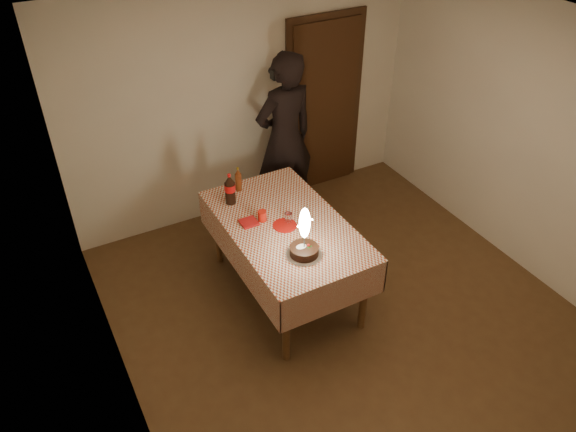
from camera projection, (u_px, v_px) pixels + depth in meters
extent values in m
cube|color=brown|center=(352.00, 322.00, 5.22)|extent=(4.00, 4.50, 0.01)
cube|color=silver|center=(244.00, 102.00, 6.06)|extent=(4.00, 0.04, 2.60)
cube|color=silver|center=(112.00, 291.00, 3.69)|extent=(0.04, 4.50, 2.60)
cube|color=silver|center=(540.00, 149.00, 5.23)|extent=(0.04, 4.50, 2.60)
cube|color=silver|center=(378.00, 47.00, 3.70)|extent=(4.00, 4.50, 0.04)
cube|color=#472814|center=(324.00, 108.00, 6.59)|extent=(0.85, 0.05, 2.05)
sphere|color=#B28C33|center=(302.00, 117.00, 6.44)|extent=(0.06, 0.06, 0.06)
cube|color=brown|center=(285.00, 227.00, 5.09)|extent=(0.90, 1.60, 0.04)
cylinder|color=brown|center=(286.00, 327.00, 4.65)|extent=(0.07, 0.07, 0.78)
cylinder|color=brown|center=(364.00, 295.00, 4.95)|extent=(0.07, 0.07, 0.78)
cylinder|color=brown|center=(218.00, 231.00, 5.71)|extent=(0.07, 0.07, 0.78)
cylinder|color=brown|center=(285.00, 210.00, 6.01)|extent=(0.07, 0.07, 0.78)
cube|color=beige|center=(285.00, 224.00, 5.07)|extent=(1.02, 1.72, 0.01)
cube|color=beige|center=(335.00, 297.00, 4.57)|extent=(1.02, 0.01, 0.34)
cube|color=beige|center=(246.00, 194.00, 5.79)|extent=(1.02, 0.01, 0.34)
cube|color=beige|center=(235.00, 256.00, 4.98)|extent=(0.01, 1.72, 0.34)
cube|color=beige|center=(332.00, 224.00, 5.37)|extent=(0.01, 1.72, 0.34)
cylinder|color=white|center=(304.00, 254.00, 4.72)|extent=(0.31, 0.31, 0.01)
cylinder|color=black|center=(304.00, 250.00, 4.70)|extent=(0.24, 0.24, 0.07)
cylinder|color=white|center=(301.00, 246.00, 4.68)|extent=(0.07, 0.07, 0.00)
sphere|color=red|center=(308.00, 245.00, 4.67)|extent=(0.02, 0.02, 0.02)
cube|color=#19721E|center=(311.00, 246.00, 4.68)|extent=(0.02, 0.01, 0.00)
cube|color=#19721E|center=(308.00, 248.00, 4.67)|extent=(0.01, 0.02, 0.00)
cylinder|color=#262628|center=(304.00, 241.00, 4.64)|extent=(0.01, 0.01, 0.12)
ellipsoid|color=#FFF2BF|center=(305.00, 223.00, 4.53)|extent=(0.09, 0.09, 0.29)
sphere|color=white|center=(304.00, 234.00, 4.59)|extent=(0.04, 0.04, 0.04)
cylinder|color=#AE100C|center=(285.00, 225.00, 5.04)|extent=(0.22, 0.22, 0.01)
cylinder|color=red|center=(262.00, 216.00, 5.08)|extent=(0.08, 0.08, 0.10)
cylinder|color=white|center=(288.00, 217.00, 5.07)|extent=(0.07, 0.07, 0.09)
cube|color=#A41213|center=(249.00, 222.00, 5.07)|extent=(0.15, 0.15, 0.02)
cylinder|color=black|center=(230.00, 193.00, 5.28)|extent=(0.10, 0.10, 0.22)
cylinder|color=red|center=(230.00, 188.00, 5.24)|extent=(0.10, 0.10, 0.07)
cone|color=black|center=(229.00, 180.00, 5.19)|extent=(0.10, 0.10, 0.08)
cylinder|color=red|center=(229.00, 175.00, 5.16)|extent=(0.03, 0.03, 0.02)
cylinder|color=#5E2810|center=(238.00, 182.00, 5.47)|extent=(0.06, 0.06, 0.18)
cone|color=#5E2810|center=(238.00, 172.00, 5.40)|extent=(0.06, 0.06, 0.06)
cylinder|color=olive|center=(238.00, 168.00, 5.38)|extent=(0.02, 0.02, 0.02)
imported|color=black|center=(285.00, 139.00, 6.08)|extent=(0.75, 0.54, 1.95)
cube|color=black|center=(277.00, 74.00, 5.76)|extent=(0.14, 0.10, 0.10)
cylinder|color=black|center=(273.00, 72.00, 5.81)|extent=(0.08, 0.09, 0.08)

